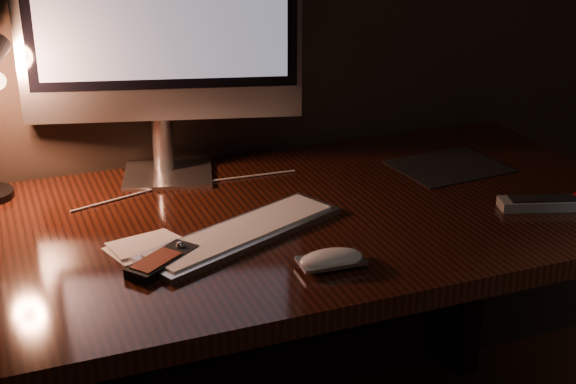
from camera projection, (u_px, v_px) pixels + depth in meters
name	position (u px, v px, depth m)	size (l,w,h in m)	color
desk	(248.00, 261.00, 1.68)	(1.60, 0.75, 0.75)	black
monitor	(159.00, 11.00, 1.64)	(0.58, 0.22, 0.62)	silver
keyboard	(242.00, 233.00, 1.49)	(0.42, 0.12, 0.02)	silver
mousepad	(449.00, 166.00, 1.83)	(0.24, 0.19, 0.00)	black
mouse	(331.00, 261.00, 1.37)	(0.11, 0.06, 0.02)	white
media_remote	(163.00, 261.00, 1.38)	(0.14, 0.13, 0.03)	black
tv_remote	(548.00, 203.00, 1.61)	(0.20, 0.11, 0.03)	gray
papers	(146.00, 246.00, 1.44)	(0.13, 0.09, 0.01)	white
cable	(188.00, 188.00, 1.71)	(0.00, 0.00, 0.50)	white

